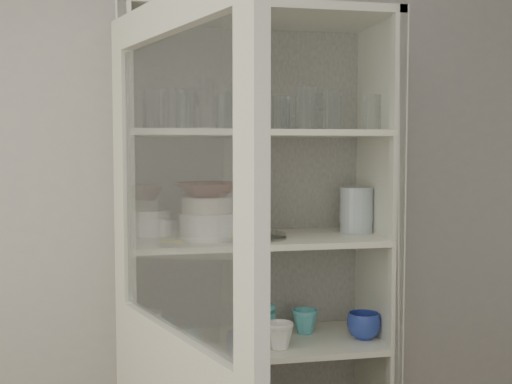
{
  "coord_description": "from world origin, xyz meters",
  "views": [
    {
      "loc": [
        -0.27,
        -1.09,
        1.6
      ],
      "look_at": [
        0.2,
        1.27,
        1.43
      ],
      "focal_mm": 45.0,
      "sensor_mm": 36.0,
      "label": 1
    }
  ],
  "objects_px": {
    "goblet_0": "(190,109)",
    "goblet_2": "(248,110)",
    "white_ramekin": "(248,222)",
    "mug_teal": "(305,321)",
    "terracotta_bowl": "(207,190)",
    "grey_bowl_stack": "(356,210)",
    "glass_platter": "(248,236)",
    "mug_blue": "(364,326)",
    "white_canister": "(148,329)",
    "measuring_cups": "(178,344)",
    "teal_jar": "(264,322)",
    "mug_white": "(279,336)",
    "goblet_1": "(257,111)",
    "goblet_3": "(320,111)",
    "pantry_cabinet": "(253,315)",
    "cream_bowl": "(207,205)",
    "yellow_trivet": "(248,232)",
    "plate_stack_back": "(145,222)",
    "plate_stack_front": "(207,226)"
  },
  "relations": [
    {
      "from": "terracotta_bowl",
      "to": "white_canister",
      "type": "distance_m",
      "value": 0.57
    },
    {
      "from": "grey_bowl_stack",
      "to": "measuring_cups",
      "type": "distance_m",
      "value": 0.86
    },
    {
      "from": "pantry_cabinet",
      "to": "measuring_cups",
      "type": "bearing_deg",
      "value": -159.23
    },
    {
      "from": "glass_platter",
      "to": "mug_white",
      "type": "relative_size",
      "value": 2.76
    },
    {
      "from": "goblet_0",
      "to": "white_canister",
      "type": "relative_size",
      "value": 1.3
    },
    {
      "from": "plate_stack_front",
      "to": "mug_blue",
      "type": "height_order",
      "value": "plate_stack_front"
    },
    {
      "from": "terracotta_bowl",
      "to": "grey_bowl_stack",
      "type": "xyz_separation_m",
      "value": [
        0.6,
        0.06,
        -0.09
      ]
    },
    {
      "from": "plate_stack_front",
      "to": "white_ramekin",
      "type": "bearing_deg",
      "value": -2.37
    },
    {
      "from": "goblet_1",
      "to": "goblet_3",
      "type": "xyz_separation_m",
      "value": [
        0.25,
        -0.0,
        0.0
      ]
    },
    {
      "from": "mug_teal",
      "to": "white_ramekin",
      "type": "bearing_deg",
      "value": 175.71
    },
    {
      "from": "mug_white",
      "to": "grey_bowl_stack",
      "type": "bearing_deg",
      "value": 40.71
    },
    {
      "from": "goblet_1",
      "to": "plate_stack_front",
      "type": "bearing_deg",
      "value": -151.75
    },
    {
      "from": "teal_jar",
      "to": "measuring_cups",
      "type": "xyz_separation_m",
      "value": [
        -0.34,
        -0.09,
        -0.04
      ]
    },
    {
      "from": "glass_platter",
      "to": "white_ramekin",
      "type": "bearing_deg",
      "value": 0.0
    },
    {
      "from": "plate_stack_front",
      "to": "measuring_cups",
      "type": "xyz_separation_m",
      "value": [
        -0.11,
        -0.02,
        -0.43
      ]
    },
    {
      "from": "plate_stack_front",
      "to": "goblet_2",
      "type": "bearing_deg",
      "value": 36.02
    },
    {
      "from": "goblet_1",
      "to": "grey_bowl_stack",
      "type": "height_order",
      "value": "goblet_1"
    },
    {
      "from": "goblet_0",
      "to": "grey_bowl_stack",
      "type": "distance_m",
      "value": 0.76
    },
    {
      "from": "glass_platter",
      "to": "mug_teal",
      "type": "relative_size",
      "value": 2.82
    },
    {
      "from": "mug_blue",
      "to": "mug_white",
      "type": "bearing_deg",
      "value": -174.64
    },
    {
      "from": "goblet_0",
      "to": "teal_jar",
      "type": "relative_size",
      "value": 1.44
    },
    {
      "from": "glass_platter",
      "to": "mug_blue",
      "type": "distance_m",
      "value": 0.57
    },
    {
      "from": "goblet_2",
      "to": "mug_blue",
      "type": "xyz_separation_m",
      "value": [
        0.42,
        -0.16,
        -0.83
      ]
    },
    {
      "from": "measuring_cups",
      "to": "plate_stack_back",
      "type": "bearing_deg",
      "value": 121.58
    },
    {
      "from": "goblet_3",
      "to": "cream_bowl",
      "type": "distance_m",
      "value": 0.59
    },
    {
      "from": "goblet_0",
      "to": "measuring_cups",
      "type": "xyz_separation_m",
      "value": [
        -0.06,
        -0.16,
        -0.86
      ]
    },
    {
      "from": "goblet_2",
      "to": "white_canister",
      "type": "height_order",
      "value": "goblet_2"
    },
    {
      "from": "goblet_1",
      "to": "glass_platter",
      "type": "xyz_separation_m",
      "value": [
        -0.06,
        -0.12,
        -0.47
      ]
    },
    {
      "from": "goblet_0",
      "to": "measuring_cups",
      "type": "height_order",
      "value": "goblet_0"
    },
    {
      "from": "cream_bowl",
      "to": "white_canister",
      "type": "bearing_deg",
      "value": 169.24
    },
    {
      "from": "plate_stack_back",
      "to": "terracotta_bowl",
      "type": "bearing_deg",
      "value": -35.94
    },
    {
      "from": "plate_stack_back",
      "to": "grey_bowl_stack",
      "type": "height_order",
      "value": "grey_bowl_stack"
    },
    {
      "from": "pantry_cabinet",
      "to": "goblet_2",
      "type": "xyz_separation_m",
      "value": [
        -0.01,
        0.03,
        0.8
      ]
    },
    {
      "from": "yellow_trivet",
      "to": "grey_bowl_stack",
      "type": "relative_size",
      "value": 0.9
    },
    {
      "from": "cream_bowl",
      "to": "mug_blue",
      "type": "bearing_deg",
      "value": -3.17
    },
    {
      "from": "white_ramekin",
      "to": "mug_teal",
      "type": "relative_size",
      "value": 1.44
    },
    {
      "from": "goblet_0",
      "to": "goblet_2",
      "type": "relative_size",
      "value": 1.03
    },
    {
      "from": "white_ramekin",
      "to": "white_canister",
      "type": "height_order",
      "value": "white_ramekin"
    },
    {
      "from": "goblet_0",
      "to": "plate_stack_front",
      "type": "relative_size",
      "value": 0.78
    },
    {
      "from": "pantry_cabinet",
      "to": "white_canister",
      "type": "xyz_separation_m",
      "value": [
        -0.41,
        -0.05,
        -0.02
      ]
    },
    {
      "from": "mug_white",
      "to": "teal_jar",
      "type": "xyz_separation_m",
      "value": [
        -0.02,
        0.16,
        0.01
      ]
    },
    {
      "from": "goblet_2",
      "to": "mug_teal",
      "type": "xyz_separation_m",
      "value": [
        0.22,
        -0.05,
        -0.83
      ]
    },
    {
      "from": "plate_stack_front",
      "to": "cream_bowl",
      "type": "distance_m",
      "value": 0.08
    },
    {
      "from": "goblet_3",
      "to": "mug_white",
      "type": "bearing_deg",
      "value": -136.63
    },
    {
      "from": "cream_bowl",
      "to": "terracotta_bowl",
      "type": "relative_size",
      "value": 0.85
    },
    {
      "from": "goblet_0",
      "to": "white_ramekin",
      "type": "xyz_separation_m",
      "value": [
        0.2,
        -0.15,
        -0.42
      ]
    },
    {
      "from": "glass_platter",
      "to": "mug_teal",
      "type": "xyz_separation_m",
      "value": [
        0.25,
        0.09,
        -0.36
      ]
    },
    {
      "from": "goblet_0",
      "to": "goblet_2",
      "type": "bearing_deg",
      "value": -2.96
    },
    {
      "from": "pantry_cabinet",
      "to": "plate_stack_front",
      "type": "bearing_deg",
      "value": -152.92
    },
    {
      "from": "yellow_trivet",
      "to": "white_ramekin",
      "type": "distance_m",
      "value": 0.04
    }
  ]
}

